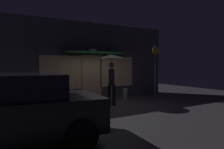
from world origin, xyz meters
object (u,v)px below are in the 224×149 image
object	(u,v)px
person_with_umbrella	(112,64)
street_sign_post	(155,69)
sidewalk_bollard_2	(125,94)
parked_car	(11,109)
sidewalk_bollard	(113,94)

from	to	relation	value
person_with_umbrella	street_sign_post	xyz separation A→B (m)	(2.90, 0.46, -0.23)
sidewalk_bollard_2	street_sign_post	bearing A→B (deg)	-19.76
sidewalk_bollard_2	parked_car	bearing A→B (deg)	-146.30
person_with_umbrella	parked_car	xyz separation A→B (m)	(-4.23, -2.77, -0.96)
parked_car	sidewalk_bollard_2	xyz separation A→B (m)	(5.66, 3.77, -0.51)
person_with_umbrella	parked_car	bearing A→B (deg)	155.93
person_with_umbrella	sidewalk_bollard	xyz separation A→B (m)	(0.73, 1.03, -1.45)
parked_car	sidewalk_bollard_2	size ratio (longest dim) A/B	7.46
sidewalk_bollard	street_sign_post	bearing A→B (deg)	-14.57
sidewalk_bollard	person_with_umbrella	bearing A→B (deg)	-125.17
person_with_umbrella	sidewalk_bollard_2	world-z (taller)	person_with_umbrella
person_with_umbrella	parked_car	size ratio (longest dim) A/B	0.53
sidewalk_bollard	sidewalk_bollard_2	bearing A→B (deg)	-2.74
person_with_umbrella	sidewalk_bollard	bearing A→B (deg)	-2.47
parked_car	sidewalk_bollard	size ratio (longest dim) A/B	6.98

